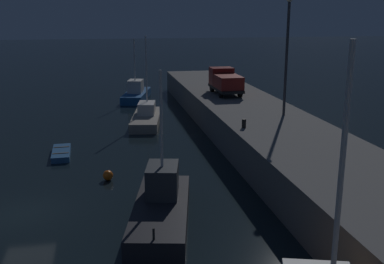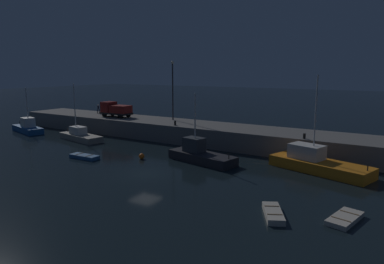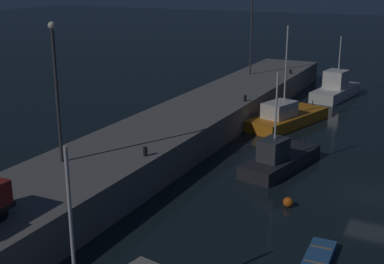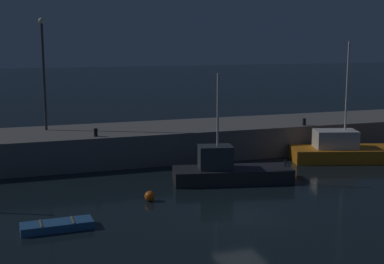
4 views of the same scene
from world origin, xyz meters
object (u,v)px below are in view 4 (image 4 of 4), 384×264
(fishing_trawler_red, at_px, (229,171))
(rowboat_white_mid, at_px, (57,226))
(fishing_trawler_green, at_px, (349,151))
(bollard_east, at_px, (304,122))
(mooring_buoy_near, at_px, (150,196))
(bollard_central, at_px, (96,132))
(lamp_post_west, at_px, (43,66))

(fishing_trawler_red, height_order, rowboat_white_mid, fishing_trawler_red)
(fishing_trawler_green, xyz_separation_m, bollard_east, (-2.14, 3.29, 1.88))
(fishing_trawler_red, relative_size, mooring_buoy_near, 13.17)
(fishing_trawler_red, distance_m, bollard_central, 10.28)
(rowboat_white_mid, bearing_deg, fishing_trawler_green, 20.49)
(fishing_trawler_red, height_order, mooring_buoy_near, fishing_trawler_red)
(fishing_trawler_red, height_order, fishing_trawler_green, fishing_trawler_green)
(rowboat_white_mid, relative_size, bollard_east, 6.24)
(rowboat_white_mid, height_order, bollard_east, bollard_east)
(fishing_trawler_red, xyz_separation_m, bollard_east, (9.20, 6.21, 1.93))
(fishing_trawler_green, relative_size, lamp_post_west, 1.18)
(lamp_post_west, bearing_deg, bollard_east, -12.19)
(mooring_buoy_near, xyz_separation_m, bollard_east, (15.21, 8.69, 2.38))
(fishing_trawler_red, distance_m, lamp_post_west, 16.57)
(fishing_trawler_red, bearing_deg, rowboat_white_mid, -153.98)
(bollard_central, bearing_deg, mooring_buoy_near, -79.15)
(bollard_central, distance_m, bollard_east, 16.93)
(rowboat_white_mid, distance_m, mooring_buoy_near, 6.37)
(fishing_trawler_red, distance_m, mooring_buoy_near, 6.52)
(fishing_trawler_green, xyz_separation_m, mooring_buoy_near, (-17.36, -5.39, -0.49))
(fishing_trawler_red, bearing_deg, lamp_post_west, 136.00)
(fishing_trawler_red, bearing_deg, mooring_buoy_near, -157.60)
(bollard_east, bearing_deg, mooring_buoy_near, -150.27)
(lamp_post_west, bearing_deg, rowboat_white_mid, -92.16)
(bollard_central, bearing_deg, bollard_east, -0.94)
(fishing_trawler_green, height_order, mooring_buoy_near, fishing_trawler_green)
(bollard_central, xyz_separation_m, bollard_east, (16.93, -0.28, -0.01))
(fishing_trawler_red, height_order, bollard_east, fishing_trawler_red)
(bollard_central, height_order, bollard_east, bollard_central)
(mooring_buoy_near, height_order, lamp_post_west, lamp_post_west)
(rowboat_white_mid, distance_m, lamp_post_west, 17.71)
(rowboat_white_mid, height_order, lamp_post_west, lamp_post_west)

